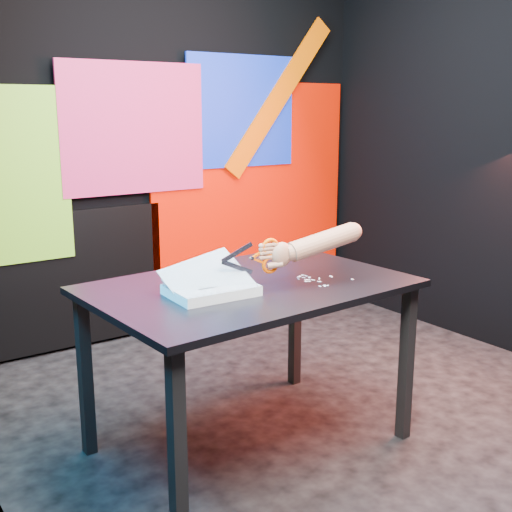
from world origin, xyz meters
TOP-DOWN VIEW (x-y plane):
  - room at (0.00, 0.00)m, footprint 3.01×3.01m
  - backdrop at (0.06, 1.46)m, footprint 2.88×0.05m
  - work_table at (-0.46, -0.11)m, footprint 1.36×0.94m
  - printout_stack at (-0.68, -0.17)m, footprint 0.35×0.26m
  - scissors at (-0.43, -0.19)m, footprint 0.26×0.04m
  - hand_forearm at (-0.19, -0.23)m, footprint 0.49×0.13m
  - paper_clippings at (-0.20, -0.23)m, footprint 0.20×0.21m

SIDE VIEW (x-z plane):
  - work_table at x=-0.46m, z-range 0.30..1.05m
  - paper_clippings at x=-0.20m, z-range 0.75..0.75m
  - printout_stack at x=-0.68m, z-range 0.69..0.86m
  - scissors at x=-0.43m, z-range 0.80..0.95m
  - hand_forearm at x=-0.19m, z-range 0.83..0.99m
  - backdrop at x=0.06m, z-range -0.08..2.00m
  - room at x=0.00m, z-range 0.00..2.71m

